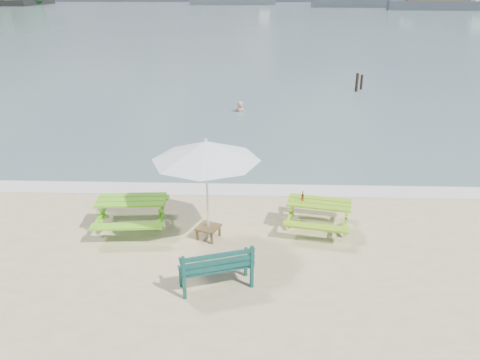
{
  "coord_description": "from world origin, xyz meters",
  "views": [
    {
      "loc": [
        0.72,
        -8.59,
        5.88
      ],
      "look_at": [
        0.31,
        3.0,
        1.0
      ],
      "focal_mm": 35.0,
      "sensor_mm": 36.0,
      "label": 1
    }
  ],
  "objects_px": {
    "side_table": "(208,232)",
    "patio_umbrella": "(206,151)",
    "park_bench": "(216,275)",
    "swimmer": "(240,117)",
    "beer_bottle": "(303,197)",
    "picnic_table_right": "(318,216)",
    "picnic_table_left": "(133,214)"
  },
  "relations": [
    {
      "from": "picnic_table_left",
      "to": "side_table",
      "type": "bearing_deg",
      "value": -13.24
    },
    {
      "from": "picnic_table_right",
      "to": "patio_umbrella",
      "type": "bearing_deg",
      "value": -167.69
    },
    {
      "from": "picnic_table_left",
      "to": "park_bench",
      "type": "height_order",
      "value": "park_bench"
    },
    {
      "from": "beer_bottle",
      "to": "side_table",
      "type": "bearing_deg",
      "value": -163.8
    },
    {
      "from": "picnic_table_left",
      "to": "swimmer",
      "type": "bearing_deg",
      "value": 79.03
    },
    {
      "from": "swimmer",
      "to": "picnic_table_right",
      "type": "bearing_deg",
      "value": -78.47
    },
    {
      "from": "patio_umbrella",
      "to": "swimmer",
      "type": "relative_size",
      "value": 2.01
    },
    {
      "from": "side_table",
      "to": "patio_umbrella",
      "type": "xyz_separation_m",
      "value": [
        0.0,
        0.0,
        2.14
      ]
    },
    {
      "from": "side_table",
      "to": "picnic_table_left",
      "type": "bearing_deg",
      "value": 166.76
    },
    {
      "from": "swimmer",
      "to": "patio_umbrella",
      "type": "bearing_deg",
      "value": -91.57
    },
    {
      "from": "park_bench",
      "to": "side_table",
      "type": "xyz_separation_m",
      "value": [
        -0.36,
        2.01,
        -0.11
      ]
    },
    {
      "from": "picnic_table_right",
      "to": "park_bench",
      "type": "height_order",
      "value": "park_bench"
    },
    {
      "from": "picnic_table_left",
      "to": "picnic_table_right",
      "type": "height_order",
      "value": "picnic_table_left"
    },
    {
      "from": "side_table",
      "to": "beer_bottle",
      "type": "relative_size",
      "value": 2.63
    },
    {
      "from": "swimmer",
      "to": "side_table",
      "type": "bearing_deg",
      "value": -91.57
    },
    {
      "from": "picnic_table_left",
      "to": "side_table",
      "type": "xyz_separation_m",
      "value": [
        2.0,
        -0.47,
        -0.22
      ]
    },
    {
      "from": "picnic_table_left",
      "to": "park_bench",
      "type": "relative_size",
      "value": 1.28
    },
    {
      "from": "picnic_table_left",
      "to": "park_bench",
      "type": "xyz_separation_m",
      "value": [
        2.37,
        -2.48,
        -0.11
      ]
    },
    {
      "from": "picnic_table_right",
      "to": "patio_umbrella",
      "type": "height_order",
      "value": "patio_umbrella"
    },
    {
      "from": "patio_umbrella",
      "to": "side_table",
      "type": "bearing_deg",
      "value": 180.0
    },
    {
      "from": "side_table",
      "to": "swimmer",
      "type": "bearing_deg",
      "value": 88.43
    },
    {
      "from": "beer_bottle",
      "to": "swimmer",
      "type": "height_order",
      "value": "beer_bottle"
    },
    {
      "from": "picnic_table_left",
      "to": "swimmer",
      "type": "relative_size",
      "value": 1.23
    },
    {
      "from": "patio_umbrella",
      "to": "beer_bottle",
      "type": "bearing_deg",
      "value": 16.2
    },
    {
      "from": "picnic_table_right",
      "to": "picnic_table_left",
      "type": "bearing_deg",
      "value": -178.36
    },
    {
      "from": "beer_bottle",
      "to": "patio_umbrella",
      "type": "bearing_deg",
      "value": -163.8
    },
    {
      "from": "park_bench",
      "to": "patio_umbrella",
      "type": "bearing_deg",
      "value": 100.25
    },
    {
      "from": "patio_umbrella",
      "to": "picnic_table_right",
      "type": "bearing_deg",
      "value": 12.31
    },
    {
      "from": "patio_umbrella",
      "to": "swimmer",
      "type": "height_order",
      "value": "patio_umbrella"
    },
    {
      "from": "picnic_table_right",
      "to": "beer_bottle",
      "type": "relative_size",
      "value": 8.07
    },
    {
      "from": "beer_bottle",
      "to": "park_bench",
      "type": "bearing_deg",
      "value": -126.6
    },
    {
      "from": "park_bench",
      "to": "side_table",
      "type": "bearing_deg",
      "value": 100.25
    }
  ]
}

